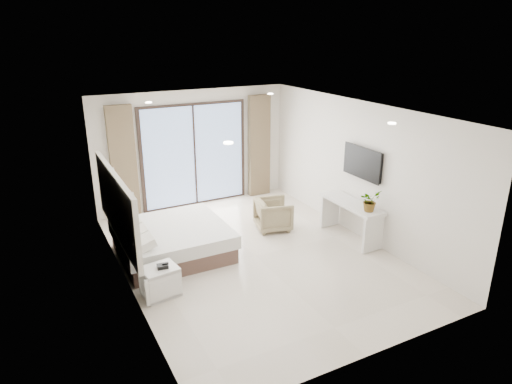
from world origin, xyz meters
TOP-DOWN VIEW (x-y plane):
  - ground at (0.00, 0.00)m, footprint 6.20×6.20m
  - room_shell at (-0.20, 0.83)m, footprint 4.62×6.22m
  - bed at (-1.34, 0.79)m, footprint 1.94×1.85m
  - nightstand at (-1.92, -0.47)m, footprint 0.59×0.51m
  - phone at (-1.88, -0.51)m, footprint 0.19×0.15m
  - console_desk at (2.04, -0.18)m, footprint 0.47×1.49m
  - plant at (2.04, -0.68)m, footprint 0.41×0.45m
  - armchair at (0.91, 0.92)m, footprint 0.79×0.82m

SIDE VIEW (x-z plane):
  - ground at x=0.00m, z-range 0.00..0.00m
  - nightstand at x=-1.92m, z-range 0.00..0.49m
  - bed at x=-1.34m, z-range -0.05..0.63m
  - armchair at x=0.91m, z-range 0.00..0.71m
  - phone at x=-1.88m, z-range 0.49..0.55m
  - console_desk at x=2.04m, z-range 0.17..0.94m
  - plant at x=2.04m, z-range 0.77..1.09m
  - room_shell at x=-0.20m, z-range 0.22..2.94m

